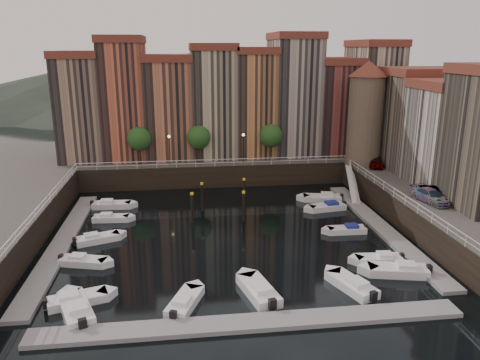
{
  "coord_description": "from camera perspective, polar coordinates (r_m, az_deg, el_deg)",
  "views": [
    {
      "loc": [
        -4.34,
        -44.91,
        18.44
      ],
      "look_at": [
        1.87,
        4.0,
        4.42
      ],
      "focal_mm": 35.0,
      "sensor_mm": 36.0,
      "label": 1
    }
  ],
  "objects": [
    {
      "name": "car_c",
      "position": [
        51.79,
        22.25,
        -1.9
      ],
      "size": [
        2.72,
        4.96,
        1.36
      ],
      "primitive_type": "imported",
      "rotation": [
        0.0,
        0.0,
        0.18
      ],
      "color": "gray",
      "rests_on": "quay_right"
    },
    {
      "name": "boat_right_0",
      "position": [
        42.14,
        18.85,
        -10.39
      ],
      "size": [
        5.29,
        2.89,
        1.19
      ],
      "rotation": [
        0.0,
        0.0,
        2.92
      ],
      "color": "white",
      "rests_on": "ground"
    },
    {
      "name": "boat_right_1",
      "position": [
        43.87,
        16.67,
        -9.22
      ],
      "size": [
        4.34,
        1.82,
        0.98
      ],
      "rotation": [
        0.0,
        0.0,
        3.08
      ],
      "color": "white",
      "rests_on": "ground"
    },
    {
      "name": "car_b",
      "position": [
        52.63,
        22.18,
        -1.63
      ],
      "size": [
        2.14,
        4.25,
        1.34
      ],
      "primitive_type": "imported",
      "rotation": [
        0.0,
        0.0,
        -0.18
      ],
      "color": "gray",
      "rests_on": "quay_right"
    },
    {
      "name": "car_a",
      "position": [
        64.66,
        16.14,
        2.08
      ],
      "size": [
        2.71,
        4.53,
        1.44
      ],
      "primitive_type": "imported",
      "rotation": [
        0.0,
        0.0,
        -0.25
      ],
      "color": "gray",
      "rests_on": "quay_right"
    },
    {
      "name": "boat_left_0",
      "position": [
        37.95,
        -19.36,
        -13.57
      ],
      "size": [
        4.65,
        2.86,
        1.04
      ],
      "rotation": [
        0.0,
        0.0,
        0.3
      ],
      "color": "white",
      "rests_on": "ground"
    },
    {
      "name": "ground",
      "position": [
        48.74,
        -1.6,
        -6.36
      ],
      "size": [
        200.0,
        200.0,
        0.0
      ],
      "primitive_type": "plane",
      "color": "black",
      "rests_on": "ground"
    },
    {
      "name": "promenade_trees",
      "position": [
        64.29,
        -4.45,
        5.2
      ],
      "size": [
        21.2,
        3.2,
        5.2
      ],
      "color": "black",
      "rests_on": "quay_far"
    },
    {
      "name": "dock_left",
      "position": [
        49.02,
        -20.83,
        -7.1
      ],
      "size": [
        2.0,
        28.0,
        0.35
      ],
      "primitive_type": "cube",
      "color": "gray",
      "rests_on": "ground"
    },
    {
      "name": "boat_left_3",
      "position": [
        53.6,
        -15.56,
        -4.49
      ],
      "size": [
        4.18,
        1.77,
        0.95
      ],
      "rotation": [
        0.0,
        0.0,
        -0.07
      ],
      "color": "white",
      "rests_on": "ground"
    },
    {
      "name": "boat_left_2",
      "position": [
        48.35,
        -17.09,
        -6.85
      ],
      "size": [
        4.51,
        2.99,
        1.02
      ],
      "rotation": [
        0.0,
        0.0,
        0.37
      ],
      "color": "white",
      "rests_on": "ground"
    },
    {
      "name": "mooring_pilings",
      "position": [
        52.99,
        -2.35,
        -2.61
      ],
      "size": [
        6.66,
        5.43,
        3.78
      ],
      "color": "black",
      "rests_on": "ground"
    },
    {
      "name": "boat_left_1",
      "position": [
        43.95,
        -18.65,
        -9.35
      ],
      "size": [
        4.42,
        2.57,
        0.99
      ],
      "rotation": [
        0.0,
        0.0,
        -0.27
      ],
      "color": "white",
      "rests_on": "ground"
    },
    {
      "name": "boat_near_3",
      "position": [
        38.79,
        13.55,
        -12.35
      ],
      "size": [
        3.31,
        5.01,
        1.13
      ],
      "rotation": [
        0.0,
        0.0,
        1.93
      ],
      "color": "white",
      "rests_on": "ground"
    },
    {
      "name": "far_terrace",
      "position": [
        69.24,
        -0.86,
        9.67
      ],
      "size": [
        48.7,
        10.3,
        17.5
      ],
      "color": "#977760",
      "rests_on": "quay_far"
    },
    {
      "name": "right_terrace",
      "position": [
        58.33,
        24.92,
        5.65
      ],
      "size": [
        9.3,
        24.3,
        14.0
      ],
      "color": "#706154",
      "rests_on": "quay_right"
    },
    {
      "name": "boat_near_1",
      "position": [
        35.82,
        -6.79,
        -14.57
      ],
      "size": [
        3.12,
        4.6,
        1.04
      ],
      "rotation": [
        0.0,
        0.0,
        1.19
      ],
      "color": "white",
      "rests_on": "ground"
    },
    {
      "name": "dock_right",
      "position": [
        51.8,
        16.73,
        -5.48
      ],
      "size": [
        2.0,
        28.0,
        0.35
      ],
      "primitive_type": "cube",
      "color": "gray",
      "rests_on": "ground"
    },
    {
      "name": "corner_tower",
      "position": [
        64.73,
        15.07,
        8.02
      ],
      "size": [
        5.2,
        5.2,
        13.8
      ],
      "color": "#6B5B4C",
      "rests_on": "quay_right"
    },
    {
      "name": "boat_right_4",
      "position": [
        59.13,
        10.09,
        -2.16
      ],
      "size": [
        5.05,
        2.62,
        1.13
      ],
      "rotation": [
        0.0,
        0.0,
        2.95
      ],
      "color": "white",
      "rests_on": "ground"
    },
    {
      "name": "mountains",
      "position": [
        155.39,
        -5.09,
        11.93
      ],
      "size": [
        145.0,
        100.0,
        18.0
      ],
      "color": "#2D382D",
      "rests_on": "ground"
    },
    {
      "name": "boat_right_2",
      "position": [
        49.73,
        12.98,
        -5.92
      ],
      "size": [
        4.15,
        1.58,
        0.95
      ],
      "rotation": [
        0.0,
        0.0,
        3.12
      ],
      "color": "white",
      "rests_on": "ground"
    },
    {
      "name": "dock_near",
      "position": [
        33.64,
        1.4,
        -17.02
      ],
      "size": [
        30.0,
        2.0,
        0.35
      ],
      "primitive_type": "cube",
      "color": "gray",
      "rests_on": "ground"
    },
    {
      "name": "boat_left_4",
      "position": [
        57.85,
        -15.47,
        -2.93
      ],
      "size": [
        4.77,
        1.99,
        1.08
      ],
      "rotation": [
        0.0,
        0.0,
        -0.06
      ],
      "color": "white",
      "rests_on": "ground"
    },
    {
      "name": "quay_far",
      "position": [
        73.04,
        -3.63,
        2.43
      ],
      "size": [
        80.0,
        20.0,
        3.0
      ],
      "primitive_type": "cube",
      "color": "black",
      "rests_on": "ground"
    },
    {
      "name": "boat_right_3",
      "position": [
        56.02,
        10.65,
        -3.24
      ],
      "size": [
        4.68,
        2.33,
        1.05
      ],
      "rotation": [
        0.0,
        0.0,
        3.3
      ],
      "color": "white",
      "rests_on": "ground"
    },
    {
      "name": "boat_near_0",
      "position": [
        36.53,
        -19.35,
        -14.71
      ],
      "size": [
        3.54,
        5.24,
        1.19
      ],
      "rotation": [
        0.0,
        0.0,
        1.95
      ],
      "color": "white",
      "rests_on": "ground"
    },
    {
      "name": "street_lamps",
      "position": [
        63.45,
        -4.09,
        4.43
      ],
      "size": [
        10.36,
        0.36,
        4.18
      ],
      "color": "black",
      "rests_on": "quay_far"
    },
    {
      "name": "boat_near_2",
      "position": [
        36.96,
        2.33,
        -13.35
      ],
      "size": [
        3.01,
        5.39,
        1.21
      ],
      "rotation": [
        0.0,
        0.0,
        1.81
      ],
      "color": "white",
      "rests_on": "ground"
    },
    {
      "name": "gangway",
      "position": [
        61.22,
        13.56,
        -0.24
      ],
      "size": [
        2.78,
        8.32,
        3.73
      ],
      "color": "white",
      "rests_on": "ground"
    },
    {
      "name": "railings",
      "position": [
        52.09,
        -2.16,
        -0.47
      ],
      "size": [
        36.08,
        34.04,
        0.52
      ],
      "color": "white",
      "rests_on": "ground"
    }
  ]
}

